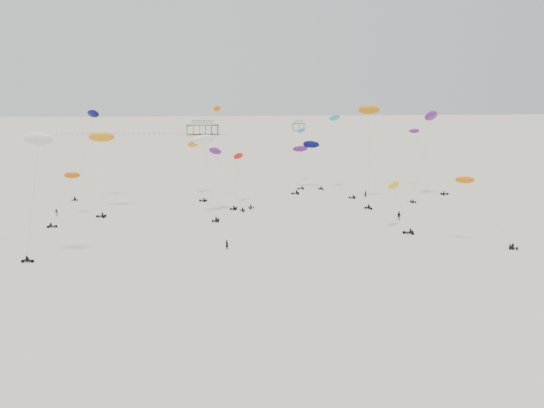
{
  "coord_description": "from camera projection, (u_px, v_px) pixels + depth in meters",
  "views": [
    {
      "loc": [
        -12.59,
        -3.29,
        26.15
      ],
      "look_at": [
        0.0,
        88.0,
        7.0
      ],
      "focal_mm": 35.0,
      "sensor_mm": 36.0,
      "label": 1
    }
  ],
  "objects": [
    {
      "name": "rig_12",
      "position": [
        301.0,
        149.0,
        155.44
      ],
      "size": [
        5.42,
        16.75,
        20.05
      ],
      "rotation": [
        0.0,
        0.0,
        1.48
      ],
      "color": "black",
      "rests_on": "ground"
    },
    {
      "name": "rig_14",
      "position": [
        36.0,
        160.0,
        82.51
      ],
      "size": [
        6.54,
        4.45,
        20.59
      ],
      "rotation": [
        0.0,
        0.0,
        4.28
      ],
      "color": "black",
      "rests_on": "ground"
    },
    {
      "name": "spectator_3",
      "position": [
        365.0,
        198.0,
        136.51
      ],
      "size": [
        0.91,
        0.9,
        2.09
      ],
      "primitive_type": "imported",
      "rotation": [
        0.0,
        0.0,
        2.38
      ],
      "color": "black",
      "rests_on": "ground"
    },
    {
      "name": "rig_2",
      "position": [
        399.0,
        202.0,
        102.73
      ],
      "size": [
        4.78,
        7.74,
        9.7
      ],
      "rotation": [
        0.0,
        0.0,
        1.3
      ],
      "color": "black",
      "rests_on": "ground"
    },
    {
      "name": "rig_3",
      "position": [
        230.0,
        147.0,
        126.34
      ],
      "size": [
        9.16,
        13.92,
        25.2
      ],
      "rotation": [
        0.0,
        0.0,
        2.89
      ],
      "color": "black",
      "rests_on": "ground"
    },
    {
      "name": "rig_0",
      "position": [
        221.0,
        165.0,
        118.79
      ],
      "size": [
        8.48,
        4.58,
        14.77
      ],
      "rotation": [
        0.0,
        0.0,
        3.22
      ],
      "color": "black",
      "rests_on": "ground"
    },
    {
      "name": "pavilion_main",
      "position": [
        202.0,
        128.0,
        347.46
      ],
      "size": [
        21.0,
        13.0,
        9.8
      ],
      "color": "brown",
      "rests_on": "ground"
    },
    {
      "name": "rig_9",
      "position": [
        299.0,
        161.0,
        147.3
      ],
      "size": [
        6.56,
        12.99,
        14.89
      ],
      "rotation": [
        0.0,
        0.0,
        1.51
      ],
      "color": "black",
      "rests_on": "ground"
    },
    {
      "name": "rig_6",
      "position": [
        312.0,
        150.0,
        149.05
      ],
      "size": [
        5.69,
        7.35,
        13.48
      ],
      "rotation": [
        0.0,
        0.0,
        3.52
      ],
      "color": "black",
      "rests_on": "ground"
    },
    {
      "name": "rig_4",
      "position": [
        369.0,
        126.0,
        128.48
      ],
      "size": [
        6.64,
        14.14,
        24.49
      ],
      "rotation": [
        0.0,
        0.0,
        3.46
      ],
      "color": "black",
      "rests_on": "ground"
    },
    {
      "name": "pier_fence",
      "position": [
        121.0,
        134.0,
        341.21
      ],
      "size": [
        80.2,
        0.2,
        1.5
      ],
      "color": "black",
      "rests_on": "ground"
    },
    {
      "name": "rig_15",
      "position": [
        430.0,
        121.0,
        133.71
      ],
      "size": [
        11.01,
        11.69,
        23.04
      ],
      "rotation": [
        0.0,
        0.0,
        0.28
      ],
      "color": "black",
      "rests_on": "ground"
    },
    {
      "name": "rig_1",
      "position": [
        237.0,
        176.0,
        125.54
      ],
      "size": [
        4.56,
        11.2,
        13.11
      ],
      "rotation": [
        0.0,
        0.0,
        5.69
      ],
      "color": "black",
      "rests_on": "ground"
    },
    {
      "name": "ground_plane",
      "position": [
        232.0,
        163.0,
        204.18
      ],
      "size": [
        900.0,
        900.0,
        0.0
      ],
      "primitive_type": "plane",
      "color": "beige"
    },
    {
      "name": "rig_13",
      "position": [
        101.0,
        147.0,
        119.12
      ],
      "size": [
        5.95,
        11.39,
        18.65
      ],
      "rotation": [
        0.0,
        0.0,
        1.43
      ],
      "color": "black",
      "rests_on": "ground"
    },
    {
      "name": "rig_10",
      "position": [
        195.0,
        153.0,
        137.54
      ],
      "size": [
        5.52,
        14.38,
        16.14
      ],
      "rotation": [
        0.0,
        0.0,
        1.13
      ],
      "color": "black",
      "rests_on": "ground"
    },
    {
      "name": "rig_8",
      "position": [
        89.0,
        132.0,
        132.17
      ],
      "size": [
        8.26,
        6.76,
        22.53
      ],
      "rotation": [
        0.0,
        0.0,
        0.12
      ],
      "color": "black",
      "rests_on": "ground"
    },
    {
      "name": "rig_16",
      "position": [
        206.0,
        152.0,
        113.78
      ],
      "size": [
        6.3,
        11.41,
        18.14
      ],
      "rotation": [
        0.0,
        0.0,
        5.81
      ],
      "color": "black",
      "rests_on": "ground"
    },
    {
      "name": "rig_18",
      "position": [
        485.0,
        208.0,
        92.15
      ],
      "size": [
        9.58,
        7.48,
        13.22
      ],
      "rotation": [
        0.0,
        0.0,
        6.08
      ],
      "color": "black",
      "rests_on": "ground"
    },
    {
      "name": "rig_11",
      "position": [
        65.0,
        193.0,
        111.93
      ],
      "size": [
        4.6,
        13.24,
        14.08
      ],
      "rotation": [
        0.0,
        0.0,
        4.53
      ],
      "color": "black",
      "rests_on": "ground"
    },
    {
      "name": "pavilion_small",
      "position": [
        299.0,
        126.0,
        386.07
      ],
      "size": [
        9.0,
        7.0,
        8.0
      ],
      "color": "brown",
      "rests_on": "ground"
    },
    {
      "name": "rig_7",
      "position": [
        430.0,
        163.0,
        144.86
      ],
      "size": [
        5.84,
        16.16,
        20.91
      ],
      "rotation": [
        0.0,
        0.0,
        4.77
      ],
      "color": "black",
      "rests_on": "ground"
    },
    {
      "name": "spectator_2",
      "position": [
        57.0,
        216.0,
        115.88
      ],
      "size": [
        1.21,
        0.78,
        1.9
      ],
      "primitive_type": "imported",
      "rotation": [
        0.0,
        0.0,
        6.12
      ],
      "color": "black",
      "rests_on": "ground"
    },
    {
      "name": "spectator_1",
      "position": [
        399.0,
        220.0,
        112.1
      ],
      "size": [
        1.24,
        1.14,
        2.2
      ],
      "primitive_type": "imported",
      "rotation": [
        0.0,
        0.0,
        5.66
      ],
      "color": "black",
      "rests_on": "ground"
    },
    {
      "name": "rig_17",
      "position": [
        338.0,
        132.0,
        142.96
      ],
      "size": [
        5.07,
        17.3,
        23.15
      ],
      "rotation": [
        0.0,
        0.0,
        1.14
      ],
      "color": "black",
      "rests_on": "ground"
    },
    {
      "name": "spectator_0",
      "position": [
        227.0,
        249.0,
        91.06
      ],
      "size": [
        0.88,
        0.84,
        1.99
      ],
      "primitive_type": "imported",
      "rotation": [
        0.0,
        0.0,
        2.48
      ],
      "color": "black",
      "rests_on": "ground"
    }
  ]
}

